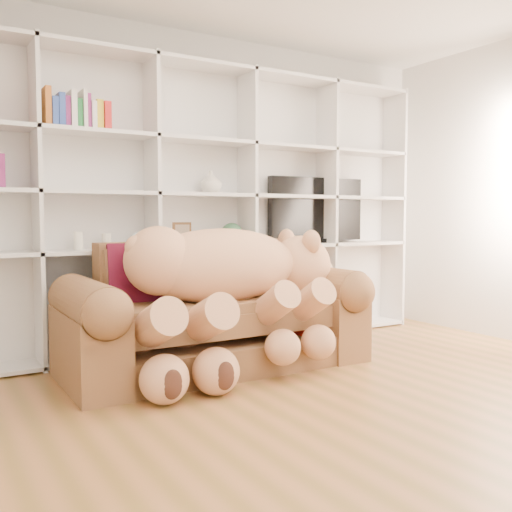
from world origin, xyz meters
TOP-DOWN VIEW (x-y plane):
  - floor at (0.00, 0.00)m, footprint 5.00×5.00m
  - wall_back at (0.00, 2.50)m, footprint 5.00×0.02m
  - bookshelf at (-0.24, 2.36)m, footprint 4.43×0.35m
  - sofa at (-0.20, 1.68)m, footprint 2.20×0.95m
  - teddy_bear at (-0.19, 1.49)m, footprint 1.82×0.95m
  - throw_pillow at (-0.72, 1.83)m, footprint 0.48×0.32m
  - gift_box at (0.51, 1.53)m, footprint 0.39×0.38m
  - tv at (1.24, 2.35)m, footprint 1.06×0.18m
  - picture_frame at (-0.18, 2.30)m, footprint 0.16×0.07m
  - green_vase at (0.29, 2.30)m, footprint 0.20×0.20m
  - figurine_tall at (-1.03, 2.30)m, footprint 0.08×0.08m
  - figurine_short at (-0.82, 2.30)m, footprint 0.09×0.09m
  - snow_globe at (-0.57, 2.30)m, footprint 0.12×0.12m
  - shelf_vase at (0.09, 2.30)m, footprint 0.19×0.19m

SIDE VIEW (x-z plane):
  - floor at x=0.00m, z-range 0.00..0.00m
  - gift_box at x=0.51m, z-range 0.00..0.27m
  - sofa at x=-0.20m, z-range -0.11..0.81m
  - teddy_bear at x=-0.19m, z-range 0.14..1.19m
  - throw_pillow at x=-0.72m, z-range 0.46..0.93m
  - figurine_short at x=-0.82m, z-range 0.86..0.99m
  - snow_globe at x=-0.57m, z-range 0.87..0.99m
  - figurine_tall at x=-1.03m, z-range 0.86..1.00m
  - green_vase at x=0.29m, z-range 0.86..1.06m
  - picture_frame at x=-0.18m, z-range 0.87..1.07m
  - tv at x=1.24m, z-range 0.86..1.48m
  - bookshelf at x=-0.24m, z-range 0.11..2.51m
  - wall_back at x=0.00m, z-range 0.00..2.70m
  - shelf_vase at x=0.09m, z-range 1.31..1.50m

